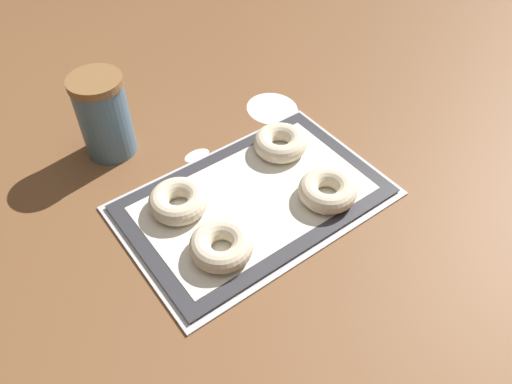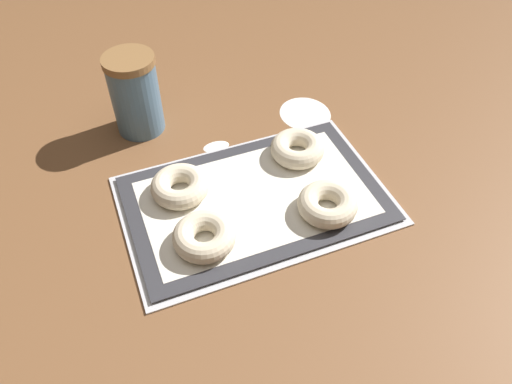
% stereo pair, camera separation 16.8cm
% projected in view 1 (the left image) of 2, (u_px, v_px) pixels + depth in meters
% --- Properties ---
extents(ground_plane, '(2.80, 2.80, 0.00)m').
position_uv_depth(ground_plane, '(260.00, 198.00, 0.97)').
color(ground_plane, brown).
extents(baking_tray, '(0.50, 0.33, 0.01)m').
position_uv_depth(baking_tray, '(256.00, 201.00, 0.96)').
color(baking_tray, silver).
rests_on(baking_tray, ground_plane).
extents(baking_mat, '(0.48, 0.31, 0.00)m').
position_uv_depth(baking_mat, '(256.00, 199.00, 0.95)').
color(baking_mat, '#333338').
rests_on(baking_mat, baking_tray).
extents(bagel_front_left, '(0.11, 0.11, 0.04)m').
position_uv_depth(bagel_front_left, '(221.00, 245.00, 0.85)').
color(bagel_front_left, beige).
rests_on(bagel_front_left, baking_mat).
extents(bagel_front_right, '(0.11, 0.11, 0.04)m').
position_uv_depth(bagel_front_right, '(327.00, 190.00, 0.94)').
color(bagel_front_right, beige).
rests_on(bagel_front_right, baking_mat).
extents(bagel_back_left, '(0.11, 0.11, 0.04)m').
position_uv_depth(bagel_back_left, '(178.00, 201.00, 0.92)').
color(bagel_back_left, beige).
rests_on(bagel_back_left, baking_mat).
extents(bagel_back_right, '(0.11, 0.11, 0.04)m').
position_uv_depth(bagel_back_right, '(280.00, 143.00, 1.04)').
color(bagel_back_right, beige).
rests_on(bagel_back_right, baking_mat).
extents(flour_canister, '(0.11, 0.11, 0.18)m').
position_uv_depth(flour_canister, '(104.00, 116.00, 1.00)').
color(flour_canister, slate).
rests_on(flour_canister, ground_plane).
extents(flour_patch_near, '(0.06, 0.03, 0.00)m').
position_uv_depth(flour_patch_near, '(197.00, 155.00, 1.05)').
color(flour_patch_near, white).
rests_on(flour_patch_near, ground_plane).
extents(flour_patch_far, '(0.12, 0.13, 0.00)m').
position_uv_depth(flour_patch_far, '(272.00, 108.00, 1.16)').
color(flour_patch_far, white).
rests_on(flour_patch_far, ground_plane).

